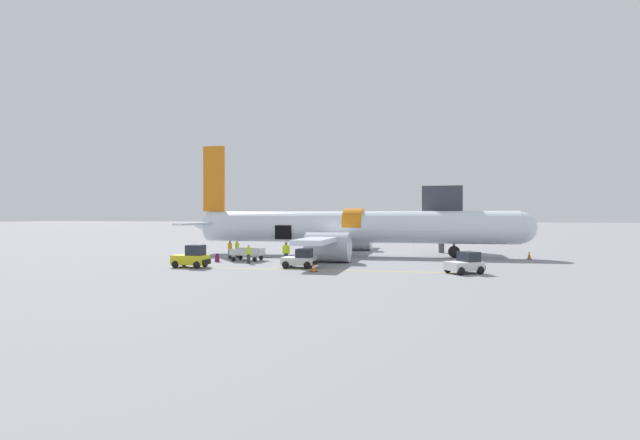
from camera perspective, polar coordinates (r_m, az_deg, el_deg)
ground_plane at (r=46.42m, az=1.50°, el=-4.43°), size 500.00×500.00×0.00m
apron_marking_line at (r=36.81m, az=-0.30°, el=-5.73°), size 20.14×0.92×0.01m
jet_bridge_stub at (r=54.06m, az=13.72°, el=1.66°), size 3.90×8.87×6.94m
airplane at (r=49.68m, az=3.27°, el=-0.98°), size 34.38×28.81×11.33m
baggage_tug_lead at (r=38.36m, az=-2.26°, el=-4.53°), size 2.62×2.18×1.47m
baggage_tug_mid at (r=36.01m, az=16.26°, el=-4.87°), size 2.86×2.69×1.50m
baggage_tug_rear at (r=39.74m, az=-14.45°, el=-4.23°), size 2.80×1.89×1.74m
baggage_cart_loading at (r=44.74m, az=-8.21°, el=-3.92°), size 3.71×2.17×1.08m
ground_crew_loader_a at (r=41.39m, az=-3.90°, el=-3.71°), size 0.62×0.42×1.82m
ground_crew_loader_b at (r=42.03m, az=-8.18°, el=-3.81°), size 0.43×0.55×1.59m
ground_crew_driver at (r=44.19m, az=-13.29°, el=-3.63°), size 0.51×0.49×1.56m
ground_crew_supervisor at (r=46.79m, az=-10.26°, el=-3.31°), size 0.46×0.59×1.69m
ground_crew_helper at (r=47.71m, az=-9.45°, el=-3.26°), size 0.51×0.54×1.64m
suitcase_on_tarmac_upright at (r=44.05m, az=-11.67°, el=-4.31°), size 0.45×0.38×0.72m
safety_cone_nose at (r=49.50m, az=22.80°, el=-3.72°), size 0.48×0.48×0.80m
safety_cone_engine_left at (r=35.63m, az=-0.73°, el=-5.49°), size 0.53×0.53×0.61m
safety_cone_wingtip at (r=42.63m, az=3.22°, el=-4.37°), size 0.44×0.44×0.79m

